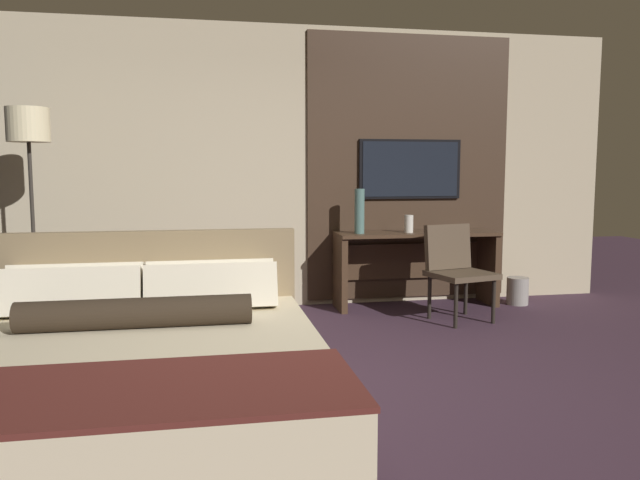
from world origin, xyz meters
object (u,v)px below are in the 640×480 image
tv (410,169)px  vase_tall (360,211)px  floor_lamp (29,144)px  waste_bin (518,291)px  desk_chair (455,264)px  bed (134,376)px  desk (415,256)px  vase_short (409,224)px  book (444,230)px

tv → vase_tall: bearing=-155.2°
floor_lamp → tv: bearing=10.4°
waste_bin → desk_chair: bearing=-152.1°
bed → desk_chair: bed is taller
bed → desk: bearing=47.2°
vase_short → book: (0.39, 0.05, -0.07)m
bed → vase_short: size_ratio=12.91×
floor_lamp → bed: bearing=-65.5°
desk_chair → bed: bearing=-156.3°
desk → floor_lamp: bearing=-172.7°
vase_tall → vase_short: vase_tall is taller
vase_short → bed: bearing=-132.6°
vase_tall → waste_bin: bearing=-1.9°
tv → vase_short: bearing=-109.9°
floor_lamp → vase_tall: (2.90, 0.36, -0.61)m
book → bed: bearing=-136.4°
bed → tv: (2.49, 2.87, 1.09)m
vase_short → book: vase_short is taller
desk → vase_short: 0.37m
tv → desk_chair: (0.17, -0.81, -0.87)m
desk_chair → book: size_ratio=3.69×
desk → bed: bearing=-132.8°
waste_bin → bed: bearing=-144.4°
floor_lamp → waste_bin: 4.80m
bed → tv: bearing=49.1°
desk_chair → vase_short: vase_short is taller
tv → floor_lamp: (-3.50, -0.64, 0.20)m
vase_tall → bed: bearing=-125.9°
desk_chair → vase_short: size_ratio=5.03×
tv → vase_short: tv is taller
vase_tall → floor_lamp: bearing=-172.8°
floor_lamp → vase_tall: floor_lamp is taller
tv → book: 0.72m
desk → vase_tall: size_ratio=3.75×
bed → waste_bin: bearing=35.6°
vase_short → book: size_ratio=0.73×
book → waste_bin: book is taller
floor_lamp → waste_bin: (4.57, 0.31, -1.45)m
tv → vase_tall: tv is taller
vase_short → waste_bin: (1.17, -0.05, -0.71)m
bed → waste_bin: size_ratio=8.02×
bed → vase_short: bearing=47.4°
book → waste_bin: (0.78, -0.10, -0.64)m
bed → desk_chair: size_ratio=2.57×
desk_chair → vase_tall: 1.05m
book → desk: bearing=172.2°
tv → waste_bin: (1.07, -0.33, -1.25)m
floor_lamp → book: 3.90m
desk_chair → floor_lamp: (-3.68, 0.16, 1.08)m
book → waste_bin: bearing=-7.5°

